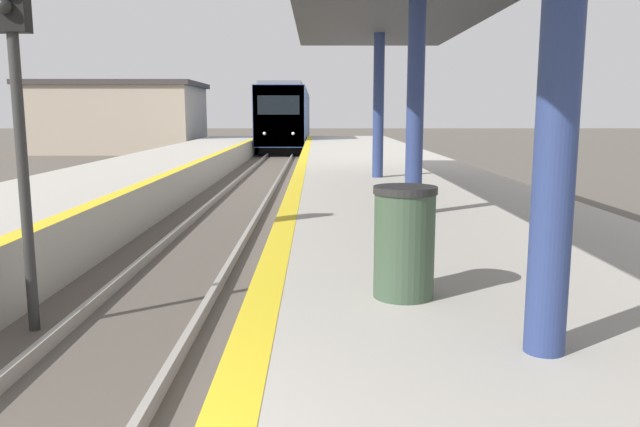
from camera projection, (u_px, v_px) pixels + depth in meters
name	position (u px, v px, depth m)	size (l,w,h in m)	color
train	(288.00, 117.00, 45.91)	(2.89, 23.61, 4.25)	black
signal_near	(14.00, 66.00, 6.63)	(0.36, 0.31, 4.19)	#2D2D2D
trash_bin	(404.00, 242.00, 5.08)	(0.52, 0.52, 0.92)	#384C38
station_building	(120.00, 117.00, 39.34)	(10.26, 7.46, 4.36)	tan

